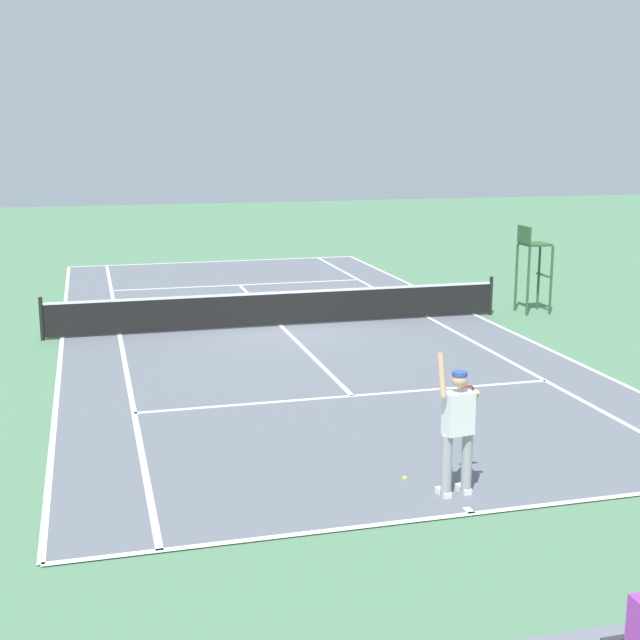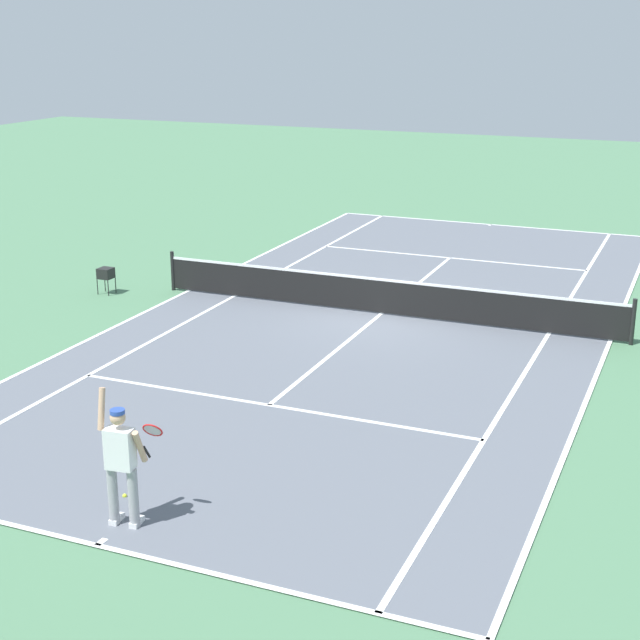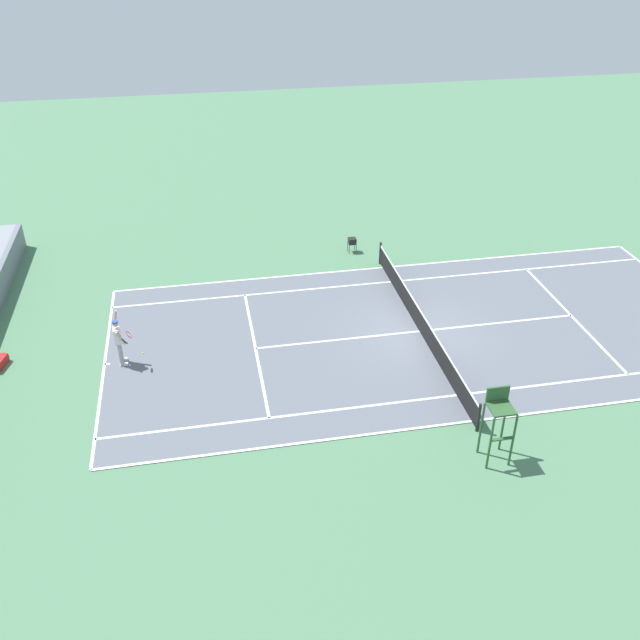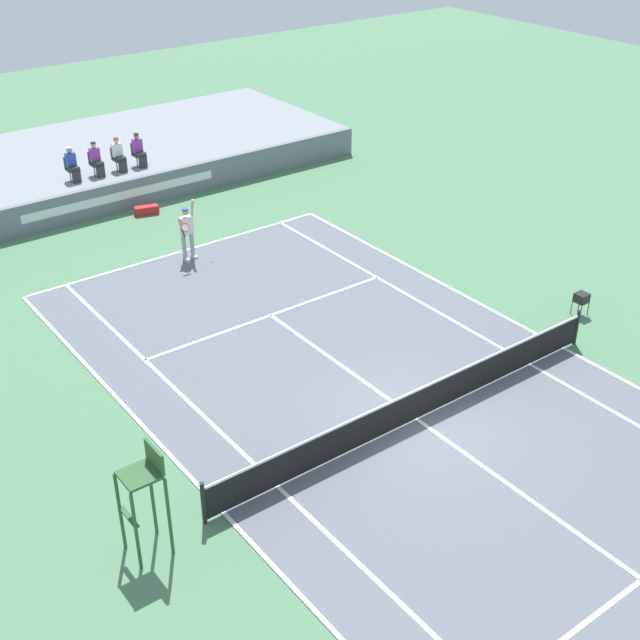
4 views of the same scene
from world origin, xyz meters
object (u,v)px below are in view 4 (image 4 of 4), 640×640
Objects in this scene: spectator_seated_2 at (119,155)px; spectator_seated_3 at (139,150)px; equipment_bag at (147,210)px; umpire_chair at (145,489)px; tennis_player at (187,232)px; spectator_seated_1 at (96,160)px; tennis_ball at (213,262)px; ball_hopper at (582,297)px; spectator_seated_0 at (72,165)px.

spectator_seated_3 is (0.84, 0.00, 0.00)m from spectator_seated_2.
umpire_chair is at bearing -116.39° from equipment_bag.
tennis_player is 13.32m from umpire_chair.
spectator_seated_2 reaches higher than equipment_bag.
spectator_seated_1 reaches higher than equipment_bag.
tennis_ball is 11.82m from ball_hopper.
spectator_seated_2 is 2.57m from equipment_bag.
spectator_seated_1 is 0.91m from spectator_seated_2.
umpire_chair reaches higher than spectator_seated_3.
tennis_player is at bearing -79.01° from spectator_seated_0.
tennis_ball is 0.07× the size of equipment_bag.
tennis_player is (-0.63, -6.35, -0.76)m from spectator_seated_2.
umpire_chair is at bearing -176.12° from ball_hopper.
spectator_seated_2 is 19.22m from umpire_chair.
spectator_seated_3 is at bearing 82.12° from tennis_ball.
spectator_seated_0 is at bearing 132.58° from equipment_bag.
spectator_seated_0 is at bearing 180.00° from spectator_seated_1.
equipment_bag is at bearing 81.93° from tennis_player.
spectator_seated_0 is 0.61× the size of tennis_player.
umpire_chair is 14.62m from ball_hopper.
umpire_chair reaches higher than equipment_bag.
umpire_chair reaches higher than spectator_seated_2.
spectator_seated_2 is 0.61× the size of tennis_player.
spectator_seated_2 is at bearing 89.58° from equipment_bag.
spectator_seated_3 reaches higher than equipment_bag.
ball_hopper is at bearing -65.05° from spectator_seated_1.
tennis_player is 2.98× the size of ball_hopper.
spectator_seated_2 is 17.98m from ball_hopper.
spectator_seated_0 reaches higher than equipment_bag.
spectator_seated_0 is 1.00× the size of spectator_seated_2.
spectator_seated_0 is 2.71m from spectator_seated_3.
spectator_seated_0 is 1.81× the size of ball_hopper.
tennis_player reaches higher than tennis_ball.
spectator_seated_0 is at bearing 180.00° from spectator_seated_3.
spectator_seated_3 is at bearing 66.90° from equipment_bag.
umpire_chair is (-6.83, -17.59, -0.20)m from spectator_seated_1.
spectator_seated_1 is 1.33× the size of equipment_bag.
spectator_seated_3 is 1.33× the size of equipment_bag.
spectator_seated_0 is 0.95m from spectator_seated_1.
umpire_chair is at bearing -116.02° from spectator_seated_3.
equipment_bag is (7.73, 15.58, -1.40)m from umpire_chair.
equipment_bag is (0.90, -2.01, -1.60)m from spectator_seated_1.
spectator_seated_2 is 0.84m from spectator_seated_3.
umpire_chair is (-7.11, -11.24, 0.56)m from tennis_player.
equipment_bag is at bearing -90.42° from spectator_seated_2.
ball_hopper reaches higher than equipment_bag.
equipment_bag is (0.62, 4.34, -0.83)m from tennis_player.
spectator_seated_0 reaches higher than tennis_player.
spectator_seated_0 and spectator_seated_2 have the same top height.
spectator_seated_0 is at bearing 103.77° from tennis_ball.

